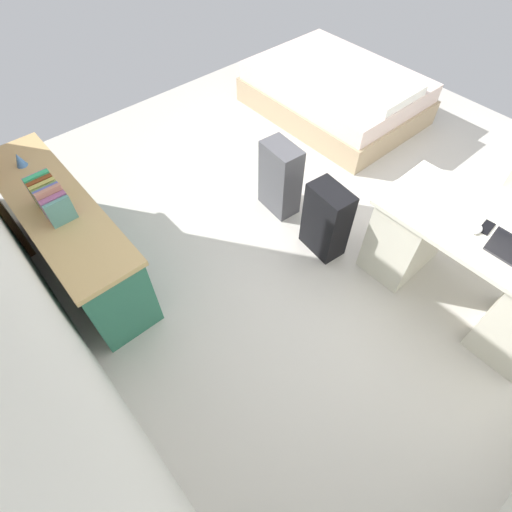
% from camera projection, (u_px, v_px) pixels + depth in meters
% --- Properties ---
extents(ground_plane, '(5.68, 5.68, 0.00)m').
position_uv_depth(ground_plane, '(325.00, 215.00, 3.72)').
color(ground_plane, beige).
extents(desk, '(1.45, 0.68, 0.75)m').
position_uv_depth(desk, '(467.00, 267.00, 2.86)').
color(desk, silver).
rests_on(desk, ground_plane).
extents(credenza, '(1.80, 0.48, 0.72)m').
position_uv_depth(credenza, '(70.00, 236.00, 3.08)').
color(credenza, '#2D7056').
rests_on(credenza, ground_plane).
extents(bed, '(1.91, 1.41, 0.58)m').
position_uv_depth(bed, '(336.00, 93.00, 4.59)').
color(bed, tan).
rests_on(bed, ground_plane).
extents(suitcase_black, '(0.38, 0.25, 0.65)m').
position_uv_depth(suitcase_black, '(326.00, 221.00, 3.23)').
color(suitcase_black, black).
rests_on(suitcase_black, ground_plane).
extents(suitcase_spare_grey, '(0.38, 0.25, 0.68)m').
position_uv_depth(suitcase_spare_grey, '(280.00, 179.00, 3.53)').
color(suitcase_spare_grey, '#4C4C51').
rests_on(suitcase_spare_grey, ground_plane).
extents(computer_mouse, '(0.06, 0.10, 0.03)m').
position_uv_depth(computer_mouse, '(477.00, 229.00, 2.58)').
color(computer_mouse, white).
rests_on(computer_mouse, desk).
extents(cell_phone_by_mouse, '(0.08, 0.14, 0.01)m').
position_uv_depth(cell_phone_by_mouse, '(487.00, 227.00, 2.61)').
color(cell_phone_by_mouse, black).
rests_on(cell_phone_by_mouse, desk).
extents(book_row, '(0.35, 0.17, 0.24)m').
position_uv_depth(book_row, '(50.00, 198.00, 2.67)').
color(book_row, '#56908A').
rests_on(book_row, credenza).
extents(figurine_small, '(0.08, 0.08, 0.11)m').
position_uv_depth(figurine_small, '(19.00, 160.00, 3.00)').
color(figurine_small, '#4C7FBF').
rests_on(figurine_small, credenza).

